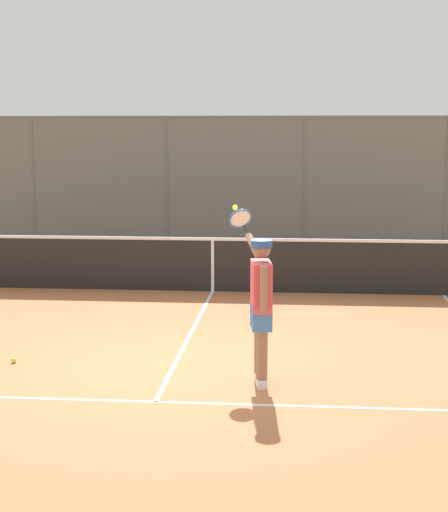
{
  "coord_description": "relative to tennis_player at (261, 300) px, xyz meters",
  "views": [
    {
      "loc": [
        -1.48,
        9.66,
        2.9
      ],
      "look_at": [
        -0.43,
        -2.12,
        1.05
      ],
      "focal_mm": 58.36,
      "sensor_mm": 36.0,
      "label": 1
    }
  ],
  "objects": [
    {
      "name": "ground_plane",
      "position": [
        1.08,
        -0.5,
        -0.97
      ],
      "size": [
        60.0,
        60.0,
        0.0
      ],
      "primitive_type": "plane",
      "color": "#B76B42"
    },
    {
      "name": "tennis_net",
      "position": [
        1.08,
        -5.25,
        -0.48
      ],
      "size": [
        10.41,
        0.09,
        1.07
      ],
      "color": "#2D2D2D",
      "rests_on": "ground"
    },
    {
      "name": "tennis_ball_near_net",
      "position": [
        3.08,
        -0.54,
        -0.94
      ],
      "size": [
        0.07,
        0.07,
        0.07
      ],
      "primitive_type": "sphere",
      "color": "#D6E042",
      "rests_on": "ground"
    },
    {
      "name": "fence_backdrop",
      "position": [
        1.08,
        -11.18,
        0.4
      ],
      "size": [
        19.39,
        1.37,
        3.14
      ],
      "color": "slate",
      "rests_on": "ground"
    },
    {
      "name": "court_line_markings",
      "position": [
        1.08,
        1.0,
        -0.97
      ],
      "size": [
        8.1,
        10.98,
        0.01
      ],
      "color": "white",
      "rests_on": "ground"
    },
    {
      "name": "tennis_player",
      "position": [
        0.0,
        0.0,
        0.0
      ],
      "size": [
        0.6,
        1.34,
        1.95
      ],
      "rotation": [
        0.0,
        0.0,
        -1.44
      ],
      "color": "silver",
      "rests_on": "ground"
    }
  ]
}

